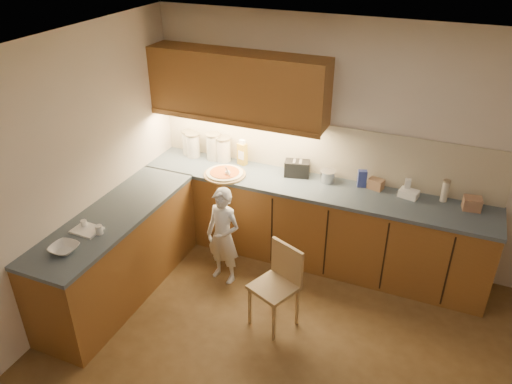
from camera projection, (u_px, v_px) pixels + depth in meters
The scene contains 24 objects.
room at pixel (296, 207), 3.39m from camera, with size 4.54×4.50×2.62m.
l_counter at pixel (247, 232), 5.30m from camera, with size 3.77×2.62×0.92m.
backsplash at pixel (321, 150), 5.34m from camera, with size 3.75×0.02×0.58m, color beige.
upper_cabinets at pixel (237, 86), 5.20m from camera, with size 1.95×0.36×0.73m.
pizza_on_board at pixel (225, 174), 5.43m from camera, with size 0.46×0.46×0.19m.
child at pixel (223, 236), 5.10m from camera, with size 0.39×0.26×1.07m, color white.
wooden_chair at pixel (279, 280), 4.57m from camera, with size 0.49×0.49×0.82m.
mixing_bowl at pixel (64, 249), 4.21m from camera, with size 0.23×0.23×0.06m, color silver.
canister_a at pixel (188, 142), 5.87m from camera, with size 0.14×0.14×0.29m.
canister_b at pixel (193, 145), 5.80m from camera, with size 0.16×0.16×0.29m.
canister_c at pixel (213, 147), 5.73m from camera, with size 0.17×0.17×0.32m.
canister_d at pixel (223, 149), 5.71m from camera, with size 0.18×0.18×0.28m.
oil_jug at pixel (242, 153), 5.62m from camera, with size 0.12×0.10×0.30m.
toaster at pixel (297, 168), 5.40m from camera, with size 0.30×0.21×0.18m.
steel_pot at pixel (328, 176), 5.29m from camera, with size 0.16×0.16×0.13m.
blue_box at pixel (362, 179), 5.18m from camera, with size 0.09×0.06×0.18m, color #33429B.
card_box_a at pixel (376, 184), 5.16m from camera, with size 0.15×0.11×0.11m, color #A27957.
white_bottle at pixel (407, 187), 5.04m from camera, with size 0.06×0.06×0.17m, color white.
flat_pack at pixel (409, 194), 5.02m from camera, with size 0.19×0.13×0.07m, color white.
tall_jar at pixel (445, 191), 4.91m from camera, with size 0.07×0.07×0.23m.
card_box_b at pixel (472, 204), 4.79m from camera, with size 0.17×0.13×0.13m, color #A7785A.
dough_cloth at pixel (87, 230), 4.49m from camera, with size 0.25×0.20×0.02m, color white.
spice_jar_a at pixel (84, 224), 4.53m from camera, with size 0.05×0.05×0.07m, color white.
spice_jar_b at pixel (99, 230), 4.43m from camera, with size 0.06×0.06×0.08m, color white.
Camera 1 is at (0.88, -2.78, 3.42)m, focal length 35.00 mm.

